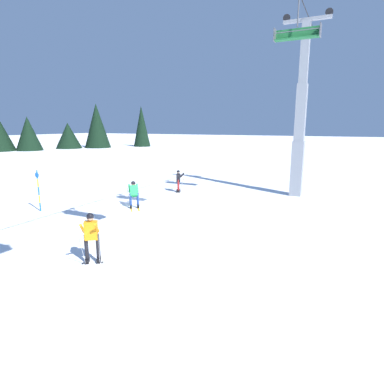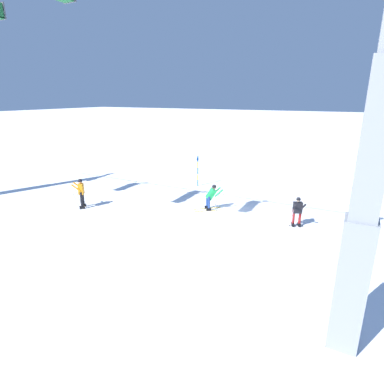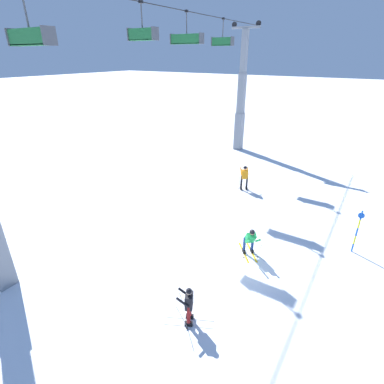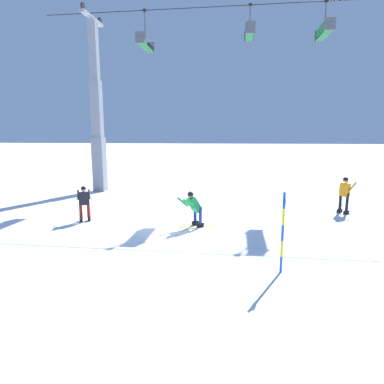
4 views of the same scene
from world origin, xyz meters
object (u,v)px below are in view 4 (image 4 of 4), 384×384
object	(u,v)px
chairlift_seat_nearest	(144,43)
chairlift_seat_second	(248,32)
chairlift_seat_middle	(323,31)
skier_distant_uphill	(345,192)
trail_marker_pole	(283,230)
lift_tower_near	(97,119)
skier_distant_downhill	(84,201)
skier_carving_main	(194,206)

from	to	relation	value
chairlift_seat_nearest	chairlift_seat_second	size ratio (longest dim) A/B	1.27
chairlift_seat_middle	skier_distant_uphill	distance (m)	9.72
chairlift_seat_second	trail_marker_pole	xyz separation A→B (m)	(0.71, -11.96, -8.50)
lift_tower_near	chairlift_seat_second	bearing A→B (deg)	0.00
chairlift_seat_nearest	skier_distant_downhill	size ratio (longest dim) A/B	1.31
lift_tower_near	chairlift_seat_middle	size ratio (longest dim) A/B	4.96
chairlift_seat_second	lift_tower_near	bearing A→B (deg)	180.00
chairlift_seat_second	chairlift_seat_middle	distance (m)	4.22
lift_tower_near	chairlift_seat_second	distance (m)	10.81
chairlift_seat_middle	skier_distant_downhill	world-z (taller)	chairlift_seat_middle
lift_tower_near	skier_distant_uphill	world-z (taller)	lift_tower_near
skier_carving_main	lift_tower_near	bearing A→B (deg)	133.26
skier_carving_main	chairlift_seat_middle	xyz separation A→B (m)	(6.45, 7.82, 8.74)
skier_carving_main	skier_distant_uphill	bearing A→B (deg)	25.50
lift_tower_near	chairlift_seat_nearest	world-z (taller)	lift_tower_near
skier_carving_main	chairlift_seat_middle	size ratio (longest dim) A/B	0.73
chairlift_seat_second	trail_marker_pole	world-z (taller)	chairlift_seat_second
chairlift_seat_middle	skier_distant_uphill	bearing A→B (deg)	-84.75
chairlift_seat_nearest	skier_distant_downhill	world-z (taller)	chairlift_seat_nearest
skier_distant_downhill	trail_marker_pole	bearing A→B (deg)	-29.45
lift_tower_near	chairlift_seat_nearest	size ratio (longest dim) A/B	4.84
chairlift_seat_nearest	chairlift_seat_middle	distance (m)	10.54
skier_carving_main	skier_distant_downhill	distance (m)	4.86
skier_distant_uphill	chairlift_seat_second	bearing A→B (deg)	135.56
skier_distant_downhill	skier_distant_uphill	bearing A→B (deg)	14.38
chairlift_seat_nearest	chairlift_seat_second	world-z (taller)	same
chairlift_seat_nearest	chairlift_seat_middle	world-z (taller)	same
chairlift_seat_middle	trail_marker_pole	world-z (taller)	chairlift_seat_middle
chairlift_seat_middle	trail_marker_pole	xyz separation A→B (m)	(-3.51, -11.96, -8.41)
skier_carving_main	chairlift_seat_nearest	size ratio (longest dim) A/B	0.71
trail_marker_pole	skier_distant_uphill	xyz separation A→B (m)	(3.93, 7.41, -0.17)
chairlift_seat_second	trail_marker_pole	bearing A→B (deg)	-86.60
chairlift_seat_middle	trail_marker_pole	size ratio (longest dim) A/B	1.02
lift_tower_near	skier_carving_main	bearing A→B (deg)	-46.74
skier_distant_uphill	skier_carving_main	bearing A→B (deg)	-154.50
trail_marker_pole	chairlift_seat_second	bearing A→B (deg)	93.40
skier_carving_main	lift_tower_near	distance (m)	11.42
skier_distant_downhill	chairlift_seat_nearest	bearing A→B (deg)	84.17
lift_tower_near	chairlift_seat_middle	distance (m)	14.65
lift_tower_near	trail_marker_pole	xyz separation A→B (m)	(10.31, -11.96, -3.53)
lift_tower_near	chairlift_seat_second	xyz separation A→B (m)	(9.60, 0.00, 4.96)
chairlift_seat_middle	skier_distant_downhill	size ratio (longest dim) A/B	1.28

